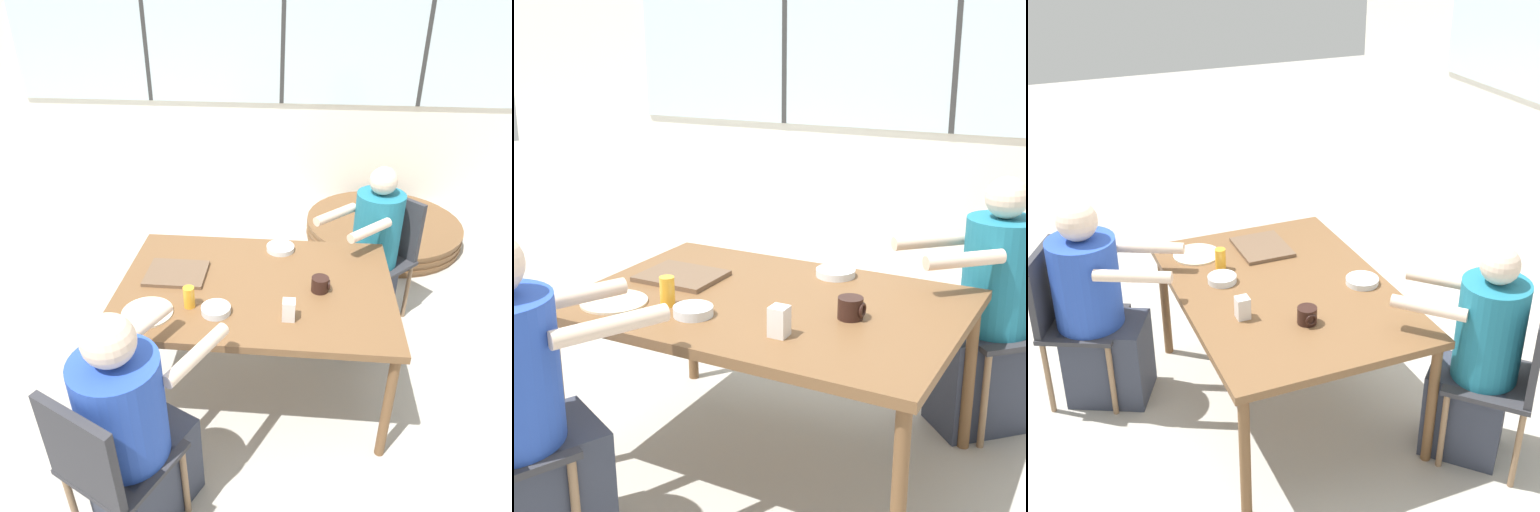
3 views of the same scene
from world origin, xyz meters
TOP-DOWN VIEW (x-y plane):
  - ground_plane at (0.00, 0.00)m, footprint 16.00×16.00m
  - wall_back_with_windows at (0.00, 2.74)m, footprint 8.40×0.08m
  - dining_table at (0.00, 0.00)m, footprint 1.48×1.04m
  - chair_for_woman_green_shirt at (0.83, 0.80)m, footprint 0.57×0.57m
  - chair_for_man_blue_shirt at (-0.51, -1.04)m, footprint 0.53×0.53m
  - person_woman_green_shirt at (0.71, 0.69)m, footprint 0.61×0.61m
  - person_man_blue_shirt at (-0.43, -0.88)m, footprint 0.59×0.72m
  - food_tray_dark at (-0.45, 0.06)m, footprint 0.33×0.27m
  - coffee_mug at (0.35, -0.03)m, footprint 0.10×0.09m
  - juice_glass at (-0.32, -0.23)m, footprint 0.06×0.06m
  - milk_carton_small at (0.19, -0.29)m, footprint 0.06×0.06m
  - bowl_white_shallow at (0.11, 0.39)m, footprint 0.17×0.17m
  - bowl_cereal at (-0.18, -0.27)m, footprint 0.15×0.15m
  - plate_tortillas at (-0.52, -0.31)m, footprint 0.26×0.26m
  - folded_table_stack at (0.99, 1.93)m, footprint 1.39×1.39m

SIDE VIEW (x-z plane):
  - ground_plane at x=0.00m, z-range 0.00..0.00m
  - folded_table_stack at x=0.99m, z-range 0.00..0.18m
  - person_man_blue_shirt at x=-0.43m, z-range -0.07..1.09m
  - person_woman_green_shirt at x=0.71m, z-range -0.06..1.08m
  - chair_for_woman_green_shirt at x=0.83m, z-range 0.09..0.97m
  - chair_for_man_blue_shirt at x=-0.51m, z-range 0.09..0.97m
  - dining_table at x=0.00m, z-range 0.30..1.01m
  - plate_tortillas at x=-0.52m, z-range 0.71..0.72m
  - food_tray_dark at x=-0.45m, z-range 0.71..0.73m
  - bowl_white_shallow at x=0.11m, z-range 0.71..0.74m
  - bowl_cereal at x=-0.18m, z-range 0.71..0.74m
  - coffee_mug at x=0.35m, z-range 0.71..0.79m
  - milk_carton_small at x=0.19m, z-range 0.71..0.81m
  - juice_glass at x=-0.32m, z-range 0.71..0.82m
  - wall_back_with_windows at x=0.00m, z-range 0.02..2.82m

